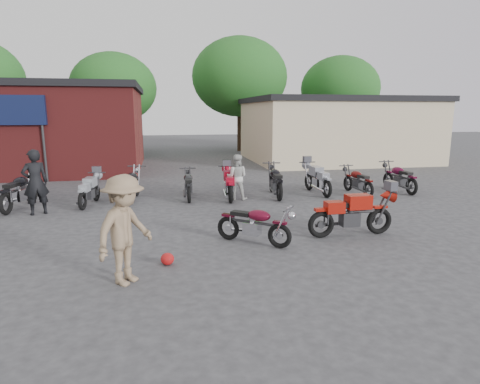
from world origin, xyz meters
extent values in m
plane|color=#353537|center=(0.00, 0.00, 0.00)|extent=(90.00, 90.00, 0.00)
cube|color=maroon|center=(-9.00, 14.00, 2.00)|extent=(12.00, 8.00, 4.00)
cube|color=#C7B58E|center=(8.50, 15.00, 1.75)|extent=(10.00, 8.00, 3.50)
ellipsoid|color=#A81112|center=(-1.87, -0.64, 0.12)|extent=(0.34, 0.34, 0.24)
imported|color=black|center=(-5.48, 4.09, 0.95)|extent=(0.82, 0.70, 1.89)
imported|color=beige|center=(0.56, 4.96, 0.77)|extent=(0.89, 0.79, 1.54)
imported|color=#8A7255|center=(-2.56, -1.34, 0.95)|extent=(1.31, 1.41, 1.90)
camera|label=1|loc=(-1.91, -8.14, 2.92)|focal=30.00mm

